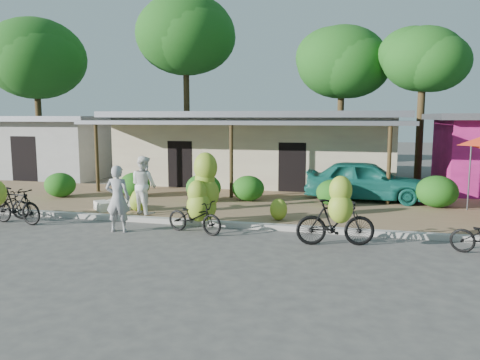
# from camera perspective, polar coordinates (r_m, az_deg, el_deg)

# --- Properties ---
(ground) EXTENTS (100.00, 100.00, 0.00)m
(ground) POSITION_cam_1_polar(r_m,az_deg,el_deg) (11.95, -8.93, -7.54)
(ground) COLOR #474542
(ground) RESTS_ON ground
(sidewalk) EXTENTS (60.00, 6.00, 0.12)m
(sidewalk) POSITION_cam_1_polar(r_m,az_deg,el_deg) (16.53, -2.07, -2.97)
(sidewalk) COLOR #8F6F4D
(sidewalk) RESTS_ON ground
(curb) EXTENTS (60.00, 0.25, 0.15)m
(curb) POSITION_cam_1_polar(r_m,az_deg,el_deg) (13.74, -5.63, -5.15)
(curb) COLOR #A8A399
(curb) RESTS_ON ground
(shop_main) EXTENTS (13.00, 8.50, 3.35)m
(shop_main) POSITION_cam_1_polar(r_m,az_deg,el_deg) (22.04, 2.29, 4.07)
(shop_main) COLOR beige
(shop_main) RESTS_ON ground
(shop_grey) EXTENTS (7.00, 6.00, 3.15)m
(shop_grey) POSITION_cam_1_polar(r_m,az_deg,el_deg) (26.67, -21.53, 3.95)
(shop_grey) COLOR #9F9E99
(shop_grey) RESTS_ON ground
(tree_back_left) EXTENTS (5.77, 5.70, 8.68)m
(tree_back_left) POSITION_cam_1_polar(r_m,az_deg,el_deg) (30.12, -23.84, 13.53)
(tree_back_left) COLOR #45351B
(tree_back_left) RESTS_ON ground
(tree_far_center) EXTENTS (5.89, 5.83, 10.21)m
(tree_far_center) POSITION_cam_1_polar(r_m,az_deg,el_deg) (29.01, -6.93, 17.29)
(tree_far_center) COLOR #45351B
(tree_far_center) RESTS_ON ground
(tree_center_right) EXTENTS (5.11, 4.98, 8.11)m
(tree_center_right) POSITION_cam_1_polar(r_m,az_deg,el_deg) (27.39, 11.94, 14.04)
(tree_center_right) COLOR #45351B
(tree_center_right) RESTS_ON ground
(tree_near_right) EXTENTS (4.16, 3.96, 7.58)m
(tree_near_right) POSITION_cam_1_polar(r_m,az_deg,el_deg) (25.49, 21.00, 13.75)
(tree_near_right) COLOR #45351B
(tree_near_right) RESTS_ON ground
(hedge_0) EXTENTS (1.18, 1.06, 0.92)m
(hedge_0) POSITION_cam_1_polar(r_m,az_deg,el_deg) (18.84, -21.08, -0.56)
(hedge_0) COLOR #165814
(hedge_0) RESTS_ON sidewalk
(hedge_1) EXTENTS (1.17, 1.05, 0.91)m
(hedge_1) POSITION_cam_1_polar(r_m,az_deg,el_deg) (18.17, -12.70, -0.53)
(hedge_1) COLOR #165814
(hedge_1) RESTS_ON sidewalk
(hedge_2) EXTENTS (1.26, 1.14, 0.98)m
(hedge_2) POSITION_cam_1_polar(r_m,az_deg,el_deg) (16.77, -4.48, -0.92)
(hedge_2) COLOR #165814
(hedge_2) RESTS_ON sidewalk
(hedge_3) EXTENTS (1.17, 1.05, 0.91)m
(hedge_3) POSITION_cam_1_polar(r_m,az_deg,el_deg) (16.79, 1.01, -1.02)
(hedge_3) COLOR #165814
(hedge_3) RESTS_ON sidewalk
(hedge_4) EXTENTS (1.14, 1.03, 0.89)m
(hedge_4) POSITION_cam_1_polar(r_m,az_deg,el_deg) (16.21, 11.28, -1.52)
(hedge_4) COLOR #165814
(hedge_4) RESTS_ON sidewalk
(hedge_5) EXTENTS (1.36, 1.23, 1.06)m
(hedge_5) POSITION_cam_1_polar(r_m,az_deg,el_deg) (16.92, 22.88, -1.30)
(hedge_5) COLOR #165814
(hedge_5) RESTS_ON sidewalk
(bike_far_left) EXTENTS (1.78, 1.30, 1.32)m
(bike_far_left) POSITION_cam_1_polar(r_m,az_deg,el_deg) (16.08, -27.14, -2.37)
(bike_far_left) COLOR black
(bike_far_left) RESTS_ON ground
(bike_left) EXTENTS (1.83, 1.25, 1.38)m
(bike_left) POSITION_cam_1_polar(r_m,az_deg,el_deg) (15.11, -25.97, -2.60)
(bike_left) COLOR black
(bike_left) RESTS_ON ground
(bike_center) EXTENTS (1.80, 1.35, 2.16)m
(bike_center) POSITION_cam_1_polar(r_m,az_deg,el_deg) (12.87, -4.86, -2.51)
(bike_center) COLOR black
(bike_center) RESTS_ON ground
(bike_right) EXTENTS (1.98, 1.34, 1.80)m
(bike_right) POSITION_cam_1_polar(r_m,az_deg,el_deg) (11.50, 11.68, -4.51)
(bike_right) COLOR black
(bike_right) RESTS_ON ground
(loose_banana_a) EXTENTS (0.47, 0.40, 0.59)m
(loose_banana_a) POSITION_cam_1_polar(r_m,az_deg,el_deg) (15.36, -12.47, -2.63)
(loose_banana_a) COLOR #97AC2B
(loose_banana_a) RESTS_ON sidewalk
(loose_banana_b) EXTENTS (0.57, 0.49, 0.72)m
(loose_banana_b) POSITION_cam_1_polar(r_m,az_deg,el_deg) (15.35, -12.17, -2.39)
(loose_banana_b) COLOR #97AC2B
(loose_banana_b) RESTS_ON sidewalk
(loose_banana_c) EXTENTS (0.51, 0.44, 0.64)m
(loose_banana_c) POSITION_cam_1_polar(r_m,az_deg,el_deg) (13.73, 4.72, -3.59)
(loose_banana_c) COLOR #97AC2B
(loose_banana_c) RESTS_ON sidewalk
(sack_near) EXTENTS (0.86, 0.42, 0.30)m
(sack_near) POSITION_cam_1_polar(r_m,az_deg,el_deg) (15.92, -14.24, -2.85)
(sack_near) COLOR beige
(sack_near) RESTS_ON sidewalk
(sack_far) EXTENTS (0.81, 0.79, 0.28)m
(sack_far) POSITION_cam_1_polar(r_m,az_deg,el_deg) (15.79, -16.40, -3.05)
(sack_far) COLOR beige
(sack_far) RESTS_ON sidewalk
(vendor) EXTENTS (0.72, 0.53, 1.84)m
(vendor) POSITION_cam_1_polar(r_m,az_deg,el_deg) (13.14, -14.68, -2.22)
(vendor) COLOR #959595
(vendor) RESTS_ON ground
(bystander) EXTENTS (1.10, 1.02, 1.82)m
(bystander) POSITION_cam_1_polar(r_m,az_deg,el_deg) (14.83, -11.63, -0.58)
(bystander) COLOR white
(bystander) RESTS_ON sidewalk
(teal_van) EXTENTS (4.29, 1.74, 1.46)m
(teal_van) POSITION_cam_1_polar(r_m,az_deg,el_deg) (17.44, 15.05, -0.04)
(teal_van) COLOR #17685B
(teal_van) RESTS_ON sidewalk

